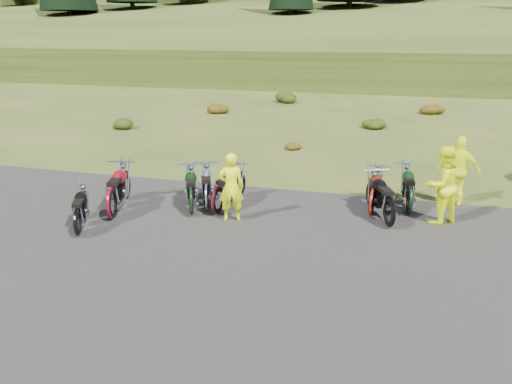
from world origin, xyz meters
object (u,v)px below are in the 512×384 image
(motorcycle_0, at_px, (79,236))
(motorcycle_3, at_px, (207,211))
(person_middle, at_px, (231,188))
(motorcycle_7, at_px, (408,214))

(motorcycle_0, xyz_separation_m, motorcycle_3, (2.25, 2.39, 0.00))
(motorcycle_3, relative_size, person_middle, 1.15)
(motorcycle_3, bearing_deg, person_middle, -141.85)
(motorcycle_3, bearing_deg, motorcycle_7, -97.98)
(motorcycle_3, distance_m, motorcycle_7, 5.25)
(motorcycle_0, relative_size, motorcycle_3, 0.93)
(motorcycle_0, height_order, person_middle, person_middle)
(motorcycle_0, xyz_separation_m, motorcycle_7, (7.37, 3.52, 0.00))
(motorcycle_3, relative_size, motorcycle_7, 0.96)
(motorcycle_7, relative_size, person_middle, 1.20)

